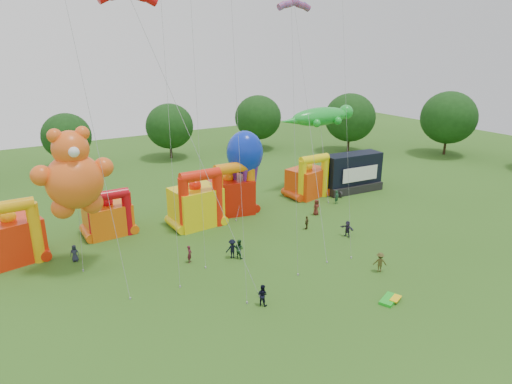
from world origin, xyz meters
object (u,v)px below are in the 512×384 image
octopus_kite (244,166)px  bouncy_castle_0 (12,237)px  spectator_4 (307,223)px  spectator_0 (75,253)px  gecko_kite (323,149)px  bouncy_castle_2 (197,204)px  stage_trailer (352,173)px  teddy_bear_kite (74,178)px

octopus_kite → bouncy_castle_0: bearing=-179.5°
octopus_kite → spectator_4: bearing=-70.0°
octopus_kite → spectator_0: bearing=-171.1°
bouncy_castle_0 → gecko_kite: (38.13, 1.37, 3.52)m
bouncy_castle_0 → spectator_4: 29.41m
bouncy_castle_0 → bouncy_castle_2: bearing=-2.6°
bouncy_castle_0 → spectator_0: size_ratio=3.90×
stage_trailer → gecko_kite: 5.43m
bouncy_castle_2 → gecko_kite: gecko_kite is taller
bouncy_castle_2 → spectator_0: bearing=-171.1°
bouncy_castle_0 → bouncy_castle_2: bouncy_castle_2 is taller
spectator_4 → bouncy_castle_2: bearing=-66.4°
bouncy_castle_2 → stage_trailer: bearing=0.8°
bouncy_castle_2 → octopus_kite: size_ratio=0.68×
stage_trailer → spectator_4: size_ratio=5.60×
bouncy_castle_0 → spectator_0: (4.80, -2.98, -1.61)m
teddy_bear_kite → octopus_kite: size_ratio=1.31×
bouncy_castle_0 → spectator_0: bearing=-31.8°
bouncy_castle_2 → octopus_kite: bearing=8.9°
teddy_bear_kite → spectator_0: bearing=110.2°
bouncy_castle_2 → stage_trailer: (23.52, 0.33, -0.00)m
bouncy_castle_2 → spectator_4: bouncy_castle_2 is taller
bouncy_castle_2 → bouncy_castle_0: bearing=177.4°
spectator_0 → teddy_bear_kite: bearing=-48.3°
bouncy_castle_2 → stage_trailer: size_ratio=0.79×
bouncy_castle_2 → spectator_4: bearing=-37.0°
gecko_kite → spectator_4: size_ratio=8.06×
bouncy_castle_0 → stage_trailer: 41.92m
spectator_0 → bouncy_castle_0: bearing=169.7°
bouncy_castle_0 → spectator_4: size_ratio=4.21×
gecko_kite → teddy_bear_kite: bearing=-169.7°
stage_trailer → spectator_0: size_ratio=5.19×
gecko_kite → octopus_kite: size_ratio=1.23×
bouncy_castle_0 → octopus_kite: (25.12, 0.21, 3.32)m
bouncy_castle_0 → stage_trailer: size_ratio=0.75×
bouncy_castle_0 → octopus_kite: 25.33m
bouncy_castle_0 → spectator_4: bouncy_castle_0 is taller
bouncy_castle_0 → stage_trailer: (41.92, -0.51, 0.12)m
octopus_kite → gecko_kite: bearing=5.1°
stage_trailer → gecko_kite: (-3.79, 1.89, 3.40)m
gecko_kite → octopus_kite: 13.07m
octopus_kite → spectator_0: 21.14m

